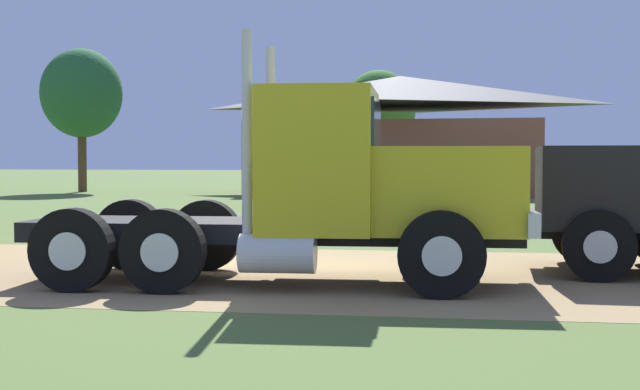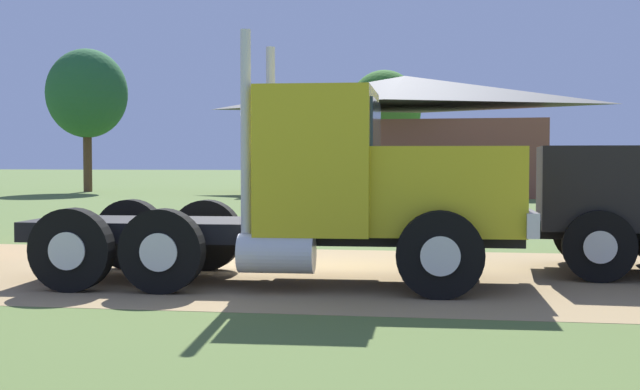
% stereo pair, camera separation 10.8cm
% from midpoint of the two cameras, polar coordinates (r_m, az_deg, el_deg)
% --- Properties ---
extents(ground_plane, '(200.00, 200.00, 0.00)m').
position_cam_midpoint_polar(ground_plane, '(13.87, -6.28, -4.99)').
color(ground_plane, '#526831').
extents(dirt_track, '(120.00, 6.94, 0.01)m').
position_cam_midpoint_polar(dirt_track, '(13.87, -6.28, -4.98)').
color(dirt_track, '#9C8055').
rests_on(dirt_track, ground_plane).
extents(truck_foreground_white, '(7.21, 2.91, 3.49)m').
position_cam_midpoint_polar(truck_foreground_white, '(12.41, 1.31, 0.16)').
color(truck_foreground_white, black).
rests_on(truck_foreground_white, ground_plane).
extents(shed_building, '(14.87, 9.51, 5.70)m').
position_cam_midpoint_polar(shed_building, '(42.62, 5.62, 3.81)').
color(shed_building, brown).
rests_on(shed_building, ground_plane).
extents(tree_left, '(4.12, 4.12, 7.30)m').
position_cam_midpoint_polar(tree_left, '(46.44, -14.88, 6.39)').
color(tree_left, '#513823').
rests_on(tree_left, ground_plane).
extents(tree_mid, '(4.58, 4.58, 7.20)m').
position_cam_midpoint_polar(tree_mid, '(54.96, 4.26, 5.50)').
color(tree_mid, '#513823').
rests_on(tree_mid, ground_plane).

